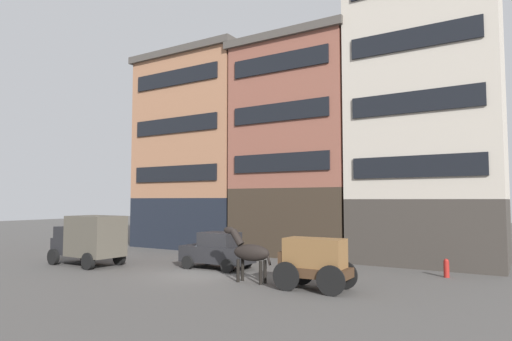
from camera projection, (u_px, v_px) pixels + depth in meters
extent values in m
plane|color=#4C4947|center=(197.00, 275.00, 20.24)|extent=(120.00, 120.00, 0.00)
cube|color=black|center=(201.00, 222.00, 32.93)|extent=(8.77, 5.83, 3.58)
cube|color=#9E6B4C|center=(202.00, 131.00, 33.38)|extent=(8.77, 5.83, 10.23)
cube|color=#47423D|center=(202.00, 62.00, 33.74)|extent=(9.27, 6.33, 0.50)
cube|color=black|center=(174.00, 174.00, 30.63)|extent=(7.36, 0.12, 1.10)
cube|color=black|center=(175.00, 125.00, 30.86)|extent=(7.36, 0.12, 1.10)
cube|color=black|center=(175.00, 78.00, 31.09)|extent=(7.36, 0.12, 1.10)
cube|color=#33281E|center=(302.00, 221.00, 28.55)|extent=(7.65, 5.83, 4.17)
cube|color=brown|center=(301.00, 120.00, 28.99)|extent=(7.65, 5.83, 9.15)
cube|color=#47423D|center=(300.00, 48.00, 29.31)|extent=(8.15, 6.33, 0.50)
cube|color=black|center=(279.00, 162.00, 26.27)|extent=(6.43, 0.12, 1.10)
cube|color=black|center=(279.00, 112.00, 26.47)|extent=(6.43, 0.12, 1.10)
cube|color=black|center=(279.00, 62.00, 26.67)|extent=(6.43, 0.12, 1.10)
cube|color=#38332D|center=(429.00, 231.00, 24.40)|extent=(7.74, 5.83, 3.50)
cube|color=#B7AD9E|center=(425.00, 83.00, 24.96)|extent=(7.74, 5.83, 13.17)
cube|color=black|center=(416.00, 166.00, 22.11)|extent=(6.50, 0.12, 1.10)
cube|color=black|center=(414.00, 102.00, 22.33)|extent=(6.50, 0.12, 1.10)
cube|color=black|center=(413.00, 38.00, 22.54)|extent=(6.50, 0.12, 1.10)
cube|color=#3D2819|center=(315.00, 272.00, 16.91)|extent=(2.73, 1.37, 0.36)
cube|color=brown|center=(315.00, 253.00, 16.95)|extent=(2.32, 1.17, 1.10)
cube|color=#3D2819|center=(288.00, 257.00, 17.51)|extent=(0.43, 1.05, 0.50)
cylinder|color=black|center=(286.00, 276.00, 16.74)|extent=(1.10, 0.11, 1.10)
cylinder|color=black|center=(301.00, 271.00, 17.96)|extent=(1.10, 0.11, 1.10)
cylinder|color=black|center=(331.00, 281.00, 15.83)|extent=(1.10, 0.11, 1.10)
cylinder|color=black|center=(344.00, 275.00, 17.05)|extent=(1.10, 0.11, 1.10)
ellipsoid|color=black|center=(251.00, 253.00, 18.47)|extent=(1.72, 0.64, 0.70)
cylinder|color=black|center=(237.00, 238.00, 18.87)|extent=(0.67, 0.34, 0.76)
ellipsoid|color=black|center=(229.00, 230.00, 19.09)|extent=(0.57, 0.25, 0.30)
cylinder|color=black|center=(268.00, 257.00, 18.05)|extent=(0.27, 0.11, 0.65)
cylinder|color=black|center=(238.00, 271.00, 18.54)|extent=(0.14, 0.14, 0.95)
cylinder|color=black|center=(243.00, 270.00, 18.85)|extent=(0.14, 0.14, 0.95)
cylinder|color=black|center=(261.00, 273.00, 17.98)|extent=(0.14, 0.14, 0.95)
cylinder|color=black|center=(265.00, 272.00, 18.29)|extent=(0.14, 0.14, 0.95)
cube|color=black|center=(75.00, 240.00, 24.04)|extent=(1.46, 1.75, 1.50)
cube|color=black|center=(67.00, 245.00, 24.41)|extent=(0.95, 1.48, 0.80)
cube|color=#4C473D|center=(96.00, 236.00, 23.06)|extent=(2.87, 2.00, 2.10)
cube|color=silver|center=(70.00, 235.00, 24.30)|extent=(0.24, 1.37, 0.64)
cylinder|color=black|center=(53.00, 257.00, 23.44)|extent=(0.85, 0.25, 0.84)
cylinder|color=black|center=(85.00, 253.00, 25.02)|extent=(0.85, 0.25, 0.84)
cylinder|color=black|center=(88.00, 261.00, 21.78)|extent=(0.85, 0.25, 0.84)
cylinder|color=black|center=(119.00, 257.00, 23.35)|extent=(0.85, 0.25, 0.84)
cube|color=black|center=(217.00, 254.00, 22.18)|extent=(3.73, 1.67, 0.80)
cube|color=black|center=(220.00, 239.00, 22.16)|extent=(1.83, 1.47, 0.70)
cube|color=silver|center=(206.00, 241.00, 22.58)|extent=(0.36, 1.32, 0.56)
cylinder|color=black|center=(188.00, 262.00, 22.05)|extent=(0.66, 0.19, 0.66)
cylinder|color=black|center=(208.00, 258.00, 23.49)|extent=(0.66, 0.19, 0.66)
cylinder|color=black|center=(227.00, 266.00, 20.83)|extent=(0.66, 0.19, 0.66)
cylinder|color=black|center=(246.00, 262.00, 22.27)|extent=(0.66, 0.19, 0.66)
cylinder|color=black|center=(112.00, 245.00, 29.46)|extent=(0.16, 0.16, 0.85)
cylinder|color=black|center=(114.00, 245.00, 29.36)|extent=(0.16, 0.16, 0.85)
cylinder|color=black|center=(114.00, 234.00, 29.46)|extent=(0.46, 0.46, 0.62)
sphere|color=tan|center=(114.00, 228.00, 29.49)|extent=(0.22, 0.22, 0.22)
cylinder|color=black|center=(114.00, 226.00, 29.49)|extent=(0.28, 0.28, 0.02)
cylinder|color=black|center=(114.00, 225.00, 29.50)|extent=(0.18, 0.18, 0.09)
cylinder|color=maroon|center=(446.00, 270.00, 19.64)|extent=(0.24, 0.24, 0.70)
sphere|color=maroon|center=(446.00, 261.00, 19.67)|extent=(0.22, 0.22, 0.22)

